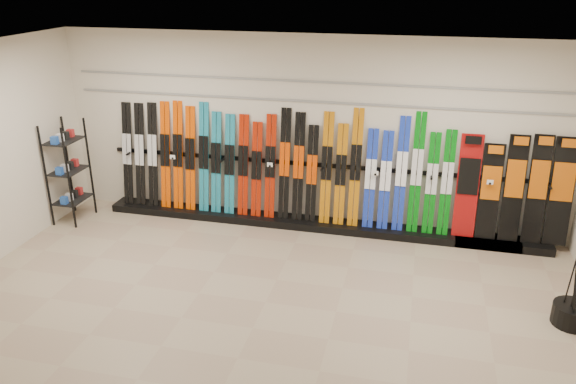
# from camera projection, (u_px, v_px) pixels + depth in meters

# --- Properties ---
(floor) EXTENTS (8.00, 8.00, 0.00)m
(floor) POSITION_uv_depth(u_px,v_px,m) (266.00, 302.00, 7.00)
(floor) COLOR #9F876E
(floor) RESTS_ON ground
(back_wall) EXTENTS (8.00, 0.00, 8.00)m
(back_wall) POSITION_uv_depth(u_px,v_px,m) (307.00, 133.00, 8.70)
(back_wall) COLOR beige
(back_wall) RESTS_ON floor
(ceiling) EXTENTS (8.00, 8.00, 0.00)m
(ceiling) POSITION_uv_depth(u_px,v_px,m) (261.00, 58.00, 5.89)
(ceiling) COLOR silver
(ceiling) RESTS_ON back_wall
(ski_rack_base) EXTENTS (8.00, 0.40, 0.12)m
(ski_rack_base) POSITION_uv_depth(u_px,v_px,m) (317.00, 224.00, 8.99)
(ski_rack_base) COLOR black
(ski_rack_base) RESTS_ON floor
(skis) EXTENTS (5.38, 0.29, 1.82)m
(skis) POSITION_uv_depth(u_px,v_px,m) (276.00, 166.00, 8.88)
(skis) COLOR black
(skis) RESTS_ON ski_rack_base
(snowboards) EXTENTS (1.61, 0.25, 1.59)m
(snowboards) POSITION_uv_depth(u_px,v_px,m) (514.00, 190.00, 8.13)
(snowboards) COLOR #990C0C
(snowboards) RESTS_ON ski_rack_base
(accessory_rack) EXTENTS (0.40, 0.60, 1.65)m
(accessory_rack) POSITION_uv_depth(u_px,v_px,m) (69.00, 172.00, 9.02)
(accessory_rack) COLOR black
(accessory_rack) RESTS_ON floor
(pole_bin) EXTENTS (0.44, 0.44, 0.25)m
(pole_bin) POSITION_uv_depth(u_px,v_px,m) (572.00, 315.00, 6.54)
(pole_bin) COLOR black
(pole_bin) RESTS_ON floor
(slatwall_rail_0) EXTENTS (7.60, 0.02, 0.03)m
(slatwall_rail_0) POSITION_uv_depth(u_px,v_px,m) (308.00, 101.00, 8.50)
(slatwall_rail_0) COLOR gray
(slatwall_rail_0) RESTS_ON back_wall
(slatwall_rail_1) EXTENTS (7.60, 0.02, 0.03)m
(slatwall_rail_1) POSITION_uv_depth(u_px,v_px,m) (308.00, 81.00, 8.38)
(slatwall_rail_1) COLOR gray
(slatwall_rail_1) RESTS_ON back_wall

